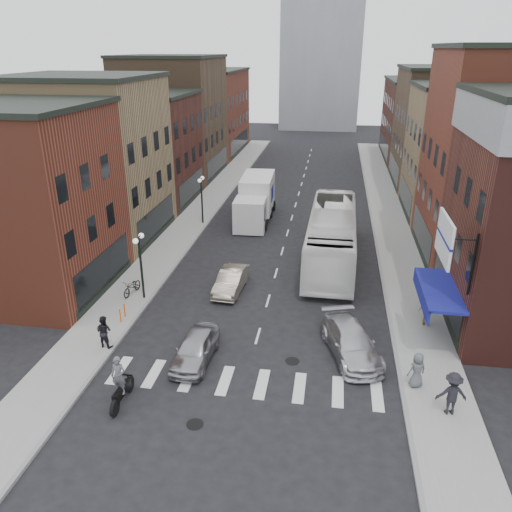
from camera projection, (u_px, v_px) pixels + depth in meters
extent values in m
plane|color=black|center=(255.00, 346.00, 25.38)|extent=(160.00, 160.00, 0.00)
cube|color=gray|center=(202.00, 209.00, 46.61)|extent=(3.00, 74.00, 0.15)
cube|color=gray|center=(389.00, 218.00, 44.17)|extent=(3.00, 74.00, 0.15)
cube|color=gray|center=(218.00, 211.00, 46.42)|extent=(0.20, 74.00, 0.16)
cube|color=gray|center=(371.00, 218.00, 44.41)|extent=(0.20, 74.00, 0.16)
cube|color=silver|center=(244.00, 382.00, 22.65)|extent=(12.00, 2.20, 0.01)
cube|color=brown|center=(17.00, 204.00, 29.50)|extent=(10.00, 9.00, 11.00)
cube|color=black|center=(104.00, 269.00, 30.30)|extent=(0.08, 7.20, 2.20)
cube|color=#8E744E|center=(90.00, 162.00, 37.96)|extent=(10.00, 10.00, 12.00)
cube|color=black|center=(157.00, 220.00, 38.95)|extent=(0.08, 8.00, 2.20)
cube|color=black|center=(78.00, 76.00, 35.58)|extent=(10.30, 10.20, 0.30)
cube|color=#461E19|center=(139.00, 150.00, 47.45)|extent=(10.00, 10.00, 10.00)
cube|color=black|center=(192.00, 187.00, 48.06)|extent=(0.08, 8.00, 2.20)
cube|color=black|center=(134.00, 93.00, 45.46)|extent=(10.30, 10.20, 0.30)
cube|color=#4A3725|center=(174.00, 119.00, 56.89)|extent=(10.00, 12.00, 13.00)
cube|color=black|center=(217.00, 163.00, 58.07)|extent=(0.08, 9.60, 2.20)
cube|color=black|center=(170.00, 56.00, 54.32)|extent=(10.30, 12.20, 0.30)
cube|color=brown|center=(204.00, 113.00, 70.03)|extent=(10.00, 16.00, 11.00)
cube|color=black|center=(240.00, 142.00, 70.82)|extent=(0.08, 12.80, 2.20)
cube|color=black|center=(203.00, 70.00, 67.84)|extent=(10.30, 16.20, 0.30)
cube|color=black|center=(447.00, 292.00, 27.42)|extent=(0.08, 7.20, 2.20)
cube|color=brown|center=(509.00, 162.00, 33.27)|extent=(10.00, 10.00, 14.00)
cube|color=black|center=(422.00, 234.00, 36.07)|extent=(0.08, 8.00, 2.20)
cube|color=#8E744E|center=(470.00, 155.00, 42.96)|extent=(10.00, 10.00, 11.00)
cube|color=black|center=(406.00, 196.00, 45.18)|extent=(0.08, 8.00, 2.20)
cube|color=black|center=(482.00, 86.00, 40.77)|extent=(10.30, 10.20, 0.30)
cube|color=#4A3725|center=(447.00, 129.00, 52.78)|extent=(10.00, 12.00, 12.00)
cube|color=black|center=(394.00, 169.00, 55.20)|extent=(0.08, 9.60, 2.20)
cube|color=black|center=(456.00, 68.00, 50.40)|extent=(10.30, 12.20, 0.30)
cube|color=#461E19|center=(425.00, 121.00, 65.92)|extent=(10.00, 16.00, 10.00)
cube|color=black|center=(384.00, 146.00, 67.95)|extent=(0.08, 12.80, 2.20)
cube|color=black|center=(430.00, 80.00, 63.92)|extent=(10.30, 16.20, 0.30)
cube|color=navy|center=(439.00, 290.00, 25.31)|extent=(1.80, 5.00, 0.15)
cube|color=navy|center=(421.00, 295.00, 25.56)|extent=(0.10, 5.00, 0.70)
cylinder|color=black|center=(473.00, 265.00, 22.48)|extent=(0.12, 0.12, 3.00)
cylinder|color=black|center=(461.00, 239.00, 22.12)|extent=(1.40, 0.08, 0.08)
cube|color=silver|center=(445.00, 238.00, 22.22)|extent=(0.12, 3.00, 2.00)
cylinder|color=black|center=(141.00, 269.00, 29.31)|extent=(0.14, 0.14, 4.00)
cylinder|color=black|center=(138.00, 237.00, 28.54)|extent=(0.06, 0.90, 0.06)
sphere|color=white|center=(135.00, 241.00, 28.15)|extent=(0.32, 0.32, 0.32)
sphere|color=white|center=(141.00, 236.00, 28.97)|extent=(0.32, 0.32, 0.32)
cylinder|color=black|center=(202.00, 202.00, 42.06)|extent=(0.14, 0.14, 4.00)
cylinder|color=black|center=(201.00, 179.00, 41.29)|extent=(0.06, 0.90, 0.06)
sphere|color=white|center=(200.00, 181.00, 40.90)|extent=(0.32, 0.32, 0.32)
sphere|color=white|center=(202.00, 178.00, 41.72)|extent=(0.32, 0.32, 0.32)
cylinder|color=#D8590C|center=(120.00, 316.00, 27.17)|extent=(0.08, 0.08, 0.80)
cylinder|color=#D8590C|center=(125.00, 310.00, 27.72)|extent=(0.08, 0.08, 0.80)
cube|color=silver|center=(250.00, 215.00, 40.74)|extent=(2.61, 2.81, 2.61)
cube|color=black|center=(250.00, 212.00, 40.63)|extent=(2.61, 1.56, 1.15)
cube|color=silver|center=(258.00, 192.00, 44.05)|extent=(2.82, 5.53, 3.03)
cube|color=navy|center=(258.00, 192.00, 44.05)|extent=(2.73, 2.19, 1.25)
cube|color=black|center=(257.00, 212.00, 44.53)|extent=(2.56, 6.88, 0.37)
cylinder|color=black|center=(236.00, 224.00, 41.46)|extent=(0.29, 0.94, 0.94)
cylinder|color=black|center=(265.00, 226.00, 41.12)|extent=(0.29, 0.94, 0.94)
cylinder|color=black|center=(244.00, 211.00, 44.70)|extent=(0.29, 0.94, 0.94)
cylinder|color=black|center=(270.00, 212.00, 44.36)|extent=(0.29, 0.94, 0.94)
cylinder|color=black|center=(248.00, 204.00, 46.60)|extent=(0.29, 0.94, 0.94)
cylinder|color=black|center=(273.00, 206.00, 46.26)|extent=(0.29, 0.94, 0.94)
cylinder|color=black|center=(130.00, 384.00, 21.97)|extent=(0.15, 0.70, 0.70)
cylinder|color=black|center=(115.00, 408.00, 20.52)|extent=(0.15, 0.70, 0.70)
cube|color=black|center=(122.00, 391.00, 21.15)|extent=(0.35, 1.29, 0.37)
cube|color=black|center=(126.00, 375.00, 21.52)|extent=(0.59, 0.10, 0.06)
imported|color=#53555A|center=(119.00, 376.00, 20.72)|extent=(0.67, 0.46, 1.75)
imported|color=white|center=(332.00, 236.00, 34.86)|extent=(3.39, 13.53, 3.75)
imported|color=#A5A4A9|center=(195.00, 348.00, 23.96)|extent=(1.81, 4.17, 1.40)
imported|color=#B9AA96|center=(231.00, 281.00, 30.93)|extent=(1.70, 4.22, 1.36)
imported|color=silver|center=(351.00, 342.00, 24.41)|extent=(3.48, 5.43, 1.46)
imported|color=black|center=(132.00, 287.00, 30.29)|extent=(0.92, 1.88, 0.94)
imported|color=black|center=(104.00, 331.00, 24.81)|extent=(0.90, 0.63, 1.70)
imported|color=black|center=(452.00, 393.00, 20.19)|extent=(1.29, 0.73, 1.92)
imported|color=olive|center=(428.00, 312.00, 26.73)|extent=(1.04, 0.76, 1.60)
imported|color=#525559|center=(417.00, 370.00, 21.88)|extent=(0.96, 0.81, 1.66)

